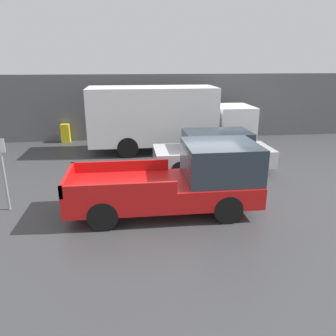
% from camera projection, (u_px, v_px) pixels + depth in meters
% --- Properties ---
extents(ground_plane, '(60.00, 60.00, 0.00)m').
position_uv_depth(ground_plane, '(204.00, 197.00, 10.76)').
color(ground_plane, '#3D3D3F').
extents(building_wall, '(28.00, 0.15, 3.57)m').
position_uv_depth(building_wall, '(170.00, 107.00, 18.42)').
color(building_wall, '#56565B').
rests_on(building_wall, ground).
extents(pickup_truck, '(5.45, 2.11, 2.03)m').
position_uv_depth(pickup_truck, '(182.00, 180.00, 9.54)').
color(pickup_truck, red).
rests_on(pickup_truck, ground).
extents(car, '(4.68, 1.89, 1.64)m').
position_uv_depth(car, '(214.00, 151.00, 13.06)').
color(car, silver).
rests_on(car, ground).
extents(delivery_truck, '(7.91, 2.42, 3.10)m').
position_uv_depth(delivery_truck, '(165.00, 117.00, 15.84)').
color(delivery_truck, white).
rests_on(delivery_truck, ground).
extents(parking_sign, '(0.30, 0.07, 2.29)m').
position_uv_depth(parking_sign, '(3.00, 169.00, 9.46)').
color(parking_sign, gray).
rests_on(parking_sign, ground).
extents(newspaper_box, '(0.45, 0.40, 1.00)m').
position_uv_depth(newspaper_box, '(66.00, 133.00, 17.86)').
color(newspaper_box, gold).
rests_on(newspaper_box, ground).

